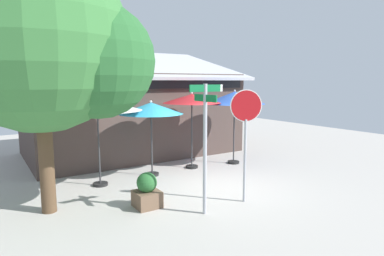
% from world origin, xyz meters
% --- Properties ---
extents(ground_plane, '(28.00, 28.00, 0.10)m').
position_xyz_m(ground_plane, '(0.00, 0.00, -0.05)').
color(ground_plane, '#ADA8A0').
extents(cafe_building, '(8.94, 5.46, 4.56)m').
position_xyz_m(cafe_building, '(-0.18, 5.78, 1.79)').
color(cafe_building, '#473833').
rests_on(cafe_building, ground).
extents(street_sign_post, '(0.90, 0.84, 3.03)m').
position_xyz_m(street_sign_post, '(-1.46, -1.51, 1.85)').
color(street_sign_post, '#A8AAB2').
rests_on(street_sign_post, ground).
extents(stop_sign, '(0.73, 0.38, 2.89)m').
position_xyz_m(stop_sign, '(-0.16, -1.43, 2.03)').
color(stop_sign, '#A8AAB2').
rests_on(stop_sign, ground).
extents(patio_umbrella_ivory_left, '(2.58, 2.58, 2.65)m').
position_xyz_m(patio_umbrella_ivory_left, '(-2.87, 1.90, 2.39)').
color(patio_umbrella_ivory_left, black).
rests_on(patio_umbrella_ivory_left, ground).
extents(patio_umbrella_teal_center, '(2.08, 2.08, 2.48)m').
position_xyz_m(patio_umbrella_teal_center, '(-1.10, 2.01, 2.20)').
color(patio_umbrella_teal_center, black).
rests_on(patio_umbrella_teal_center, ground).
extents(patio_umbrella_crimson_right, '(2.05, 2.05, 2.72)m').
position_xyz_m(patio_umbrella_crimson_right, '(0.53, 2.10, 2.45)').
color(patio_umbrella_crimson_right, black).
rests_on(patio_umbrella_crimson_right, ground).
extents(patio_umbrella_royal_blue_far_right, '(2.24, 2.24, 2.78)m').
position_xyz_m(patio_umbrella_royal_blue_far_right, '(2.21, 1.79, 2.47)').
color(patio_umbrella_royal_blue_far_right, black).
rests_on(patio_umbrella_royal_blue_far_right, ground).
extents(shade_tree, '(4.51, 4.08, 6.00)m').
position_xyz_m(shade_tree, '(-4.27, 0.49, 3.86)').
color(shade_tree, brown).
rests_on(shade_tree, ground).
extents(sidewalk_planter, '(0.60, 0.60, 0.88)m').
position_xyz_m(sidewalk_planter, '(-2.42, -0.40, 0.40)').
color(sidewalk_planter, brown).
rests_on(sidewalk_planter, ground).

